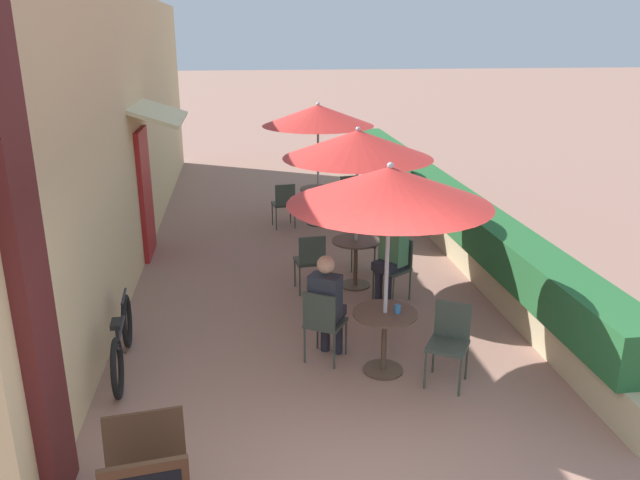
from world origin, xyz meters
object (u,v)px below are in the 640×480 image
coffee_cup_near (398,309)px  cafe_chair_far_left (351,195)px  seated_patron_near_left (327,302)px  patio_umbrella_far (318,115)px  cafe_chair_near_left (323,320)px  cafe_chair_mid_back (361,238)px  cafe_chair_far_right (284,202)px  patio_umbrella_near (390,186)px  cafe_chair_near_right (450,337)px  patio_table_mid (356,255)px  cafe_chair_mid_right (396,264)px  patio_umbrella_mid (358,144)px  patio_table_far (318,199)px  coffee_cup_far (318,188)px  bicycle_leaning (122,342)px  cafe_chair_mid_left (311,258)px  patio_table_near (384,331)px  seated_patron_mid_right (391,254)px

coffee_cup_near → cafe_chair_far_left: cafe_chair_far_left is taller
seated_patron_near_left → patio_umbrella_far: patio_umbrella_far is taller
cafe_chair_near_left → patio_umbrella_far: bearing=114.1°
cafe_chair_mid_back → patio_umbrella_far: patio_umbrella_far is taller
coffee_cup_near → cafe_chair_far_right: bearing=98.4°
patio_umbrella_near → cafe_chair_near_right: size_ratio=2.68×
patio_umbrella_near → patio_table_mid: patio_umbrella_near is taller
seated_patron_near_left → patio_table_mid: 2.18m
cafe_chair_mid_right → patio_umbrella_far: bearing=-26.7°
cafe_chair_near_left → cafe_chair_mid_back: 2.98m
patio_umbrella_mid → cafe_chair_far_right: (-0.82, 3.00, -1.58)m
seated_patron_near_left → patio_umbrella_near: bearing=-2.9°
coffee_cup_near → patio_table_far: size_ratio=0.13×
cafe_chair_near_left → patio_umbrella_far: size_ratio=0.37×
cafe_chair_near_right → coffee_cup_near: bearing=3.4°
cafe_chair_near_right → coffee_cup_near: 0.62m
patio_umbrella_near → patio_umbrella_far: 5.62m
cafe_chair_mid_right → seated_patron_near_left: bearing=106.4°
patio_table_mid → patio_umbrella_mid: bearing=-90.0°
patio_umbrella_mid → coffee_cup_far: 3.32m
cafe_chair_far_left → cafe_chair_mid_back: bearing=74.6°
patio_umbrella_mid → patio_umbrella_far: same height
patio_umbrella_far → cafe_chair_far_left: (0.67, 0.18, -1.58)m
coffee_cup_near → bicycle_leaning: 3.03m
cafe_chair_mid_left → cafe_chair_mid_back: size_ratio=1.00×
patio_umbrella_near → patio_umbrella_far: (-0.01, 5.62, 0.00)m
coffee_cup_near → cafe_chair_mid_right: size_ratio=0.10×
cafe_chair_near_right → cafe_chair_mid_left: bearing=-34.8°
patio_umbrella_near → patio_table_far: size_ratio=3.30×
patio_table_near → patio_table_mid: bearing=86.8°
cafe_chair_mid_back → coffee_cup_far: bearing=-147.3°
seated_patron_mid_right → coffee_cup_far: (-0.54, 3.61, 0.07)m
cafe_chair_near_right → patio_table_far: 5.94m
cafe_chair_near_left → patio_umbrella_mid: size_ratio=0.37×
cafe_chair_mid_right → cafe_chair_mid_back: same height
seated_patron_near_left → bicycle_leaning: seated_patron_near_left is taller
cafe_chair_mid_left → patio_table_far: (0.53, 3.33, -0.03)m
patio_umbrella_near → cafe_chair_near_left: patio_umbrella_near is taller
cafe_chair_mid_left → cafe_chair_mid_right: (1.15, -0.36, 0.00)m
cafe_chair_mid_back → cafe_chair_far_right: (-1.03, 2.34, 0.00)m
seated_patron_near_left → cafe_chair_mid_back: (0.92, 2.72, -0.17)m
cafe_chair_mid_back → cafe_chair_near_left: bearing=4.7°
cafe_chair_near_left → cafe_chair_far_left: same height
coffee_cup_far → cafe_chair_far_left: bearing=26.1°
patio_umbrella_far → cafe_chair_near_right: bearing=-83.8°
patio_table_mid → coffee_cup_far: 3.04m
patio_table_near → cafe_chair_mid_right: bearing=72.5°
seated_patron_near_left → cafe_chair_mid_right: size_ratio=1.44×
cafe_chair_near_left → coffee_cup_near: (0.76, -0.31, 0.24)m
cafe_chair_far_left → bicycle_leaning: cafe_chair_far_left is taller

